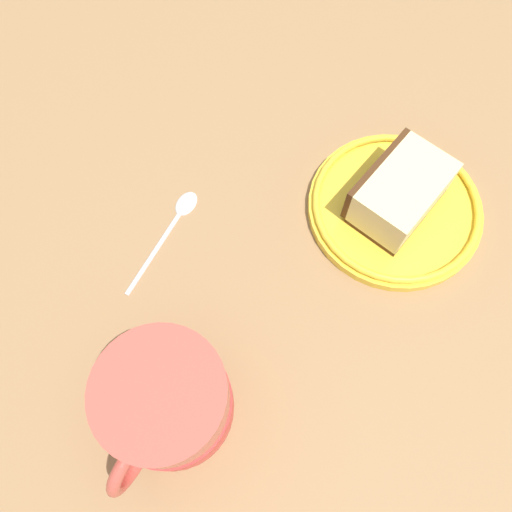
# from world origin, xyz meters

# --- Properties ---
(ground_plane) EXTENTS (1.46, 1.46, 0.04)m
(ground_plane) POSITION_xyz_m (0.00, 0.00, -0.02)
(ground_plane) COLOR #936D47
(small_plate) EXTENTS (0.18, 0.18, 0.02)m
(small_plate) POSITION_xyz_m (-0.10, -0.05, 0.01)
(small_plate) COLOR yellow
(small_plate) RESTS_ON ground_plane
(cake_slice) EXTENTS (0.11, 0.10, 0.05)m
(cake_slice) POSITION_xyz_m (-0.10, -0.05, 0.04)
(cake_slice) COLOR #472814
(cake_slice) RESTS_ON small_plate
(tea_mug) EXTENTS (0.12, 0.10, 0.11)m
(tea_mug) POSITION_xyz_m (0.17, 0.04, 0.05)
(tea_mug) COLOR #BF4C3F
(tea_mug) RESTS_ON ground_plane
(teaspoon) EXTENTS (0.11, 0.09, 0.01)m
(teaspoon) POSITION_xyz_m (0.10, -0.14, 0.00)
(teaspoon) COLOR silver
(teaspoon) RESTS_ON ground_plane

